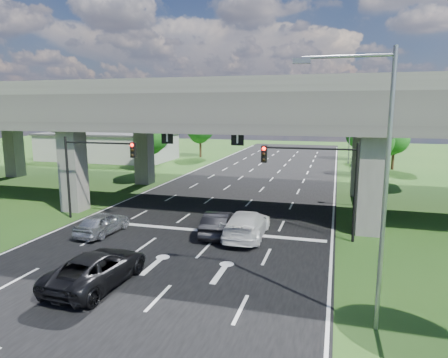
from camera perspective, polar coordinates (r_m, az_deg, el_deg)
The scene contains 19 objects.
ground at distance 23.68m, azimuth -7.10°, elevation -9.73°, with size 160.00×160.00×0.00m, color #234C18.
road at distance 32.71m, azimuth -0.27°, elevation -4.05°, with size 18.00×120.00×0.03m, color black.
overpass at distance 33.65m, azimuth 0.68°, elevation 9.94°, with size 80.00×15.00×10.00m.
warehouse at distance 65.77m, azimuth -16.23°, elevation 4.42°, with size 20.00×10.00×4.00m, color #9E9E99.
signal_right at distance 24.73m, azimuth 13.37°, elevation 0.94°, with size 5.76×0.54×6.00m.
signal_left at distance 29.79m, azimuth -18.27°, elevation 2.22°, with size 5.76×0.54×6.00m.
streetlight_near at distance 14.69m, azimuth 20.69°, elevation 1.05°, with size 3.38×0.25×10.00m.
streetlight_far at distance 44.54m, azimuth 17.62°, elevation 6.83°, with size 3.38×0.25×10.00m.
streetlight_beyond at distance 60.53m, azimuth 17.22°, elevation 7.57°, with size 3.38×0.25×10.00m.
tree_left_near at distance 51.85m, azimuth -10.29°, elevation 6.38°, with size 4.50×4.50×7.80m.
tree_left_mid at distance 60.38m, azimuth -9.50°, elevation 6.29°, with size 3.91×3.90×6.76m.
tree_left_far at distance 66.22m, azimuth -3.38°, elevation 7.56°, with size 4.80×4.80×8.32m.
tree_right_near at distance 48.78m, azimuth 20.88°, elevation 5.29°, with size 4.20×4.20×7.28m.
tree_right_mid at distance 57.06m, azimuth 23.21°, elevation 5.41°, with size 3.91×3.90×6.76m.
tree_right_far at distance 64.63m, azimuth 18.84°, elevation 6.70°, with size 4.50×4.50×7.80m.
car_silver at distance 26.80m, azimuth -16.99°, elevation -6.06°, with size 1.70×4.24×1.44m, color #B9BCC2.
car_dark at distance 25.53m, azimuth -0.75°, elevation -6.32°, with size 1.61×4.61×1.52m, color black.
car_white at distance 25.07m, azimuth 3.26°, elevation -6.48°, with size 2.32×5.71×1.66m, color silver.
car_trailing at distance 19.47m, azimuth -17.65°, elevation -12.09°, with size 2.56×5.55×1.54m, color black.
Camera 1 is at (8.81, -20.47, 7.98)m, focal length 32.00 mm.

